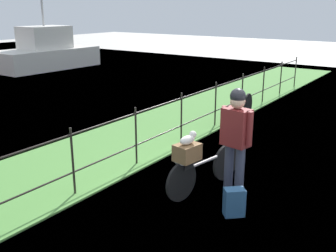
{
  "coord_description": "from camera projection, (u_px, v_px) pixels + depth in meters",
  "views": [
    {
      "loc": [
        -5.22,
        -2.36,
        2.79
      ],
      "look_at": [
        -0.09,
        1.23,
        0.9
      ],
      "focal_mm": 42.23,
      "sensor_mm": 36.0,
      "label": 1
    }
  ],
  "objects": [
    {
      "name": "ground_plane",
      "position": [
        235.0,
        192.0,
        6.2
      ],
      "size": [
        60.0,
        60.0,
        0.0
      ],
      "primitive_type": "plane",
      "color": "beige"
    },
    {
      "name": "cyclist_person",
      "position": [
        236.0,
        134.0,
        5.82
      ],
      "size": [
        0.33,
        0.53,
        1.68
      ],
      "color": "#383D51",
      "rests_on": "ground"
    },
    {
      "name": "bicycle_parked",
      "position": [
        242.0,
        109.0,
        9.83
      ],
      "size": [
        1.65,
        0.28,
        0.65
      ],
      "color": "black",
      "rests_on": "ground"
    },
    {
      "name": "wooden_crate",
      "position": [
        187.0,
        152.0,
        5.81
      ],
      "size": [
        0.41,
        0.34,
        0.25
      ],
      "primitive_type": "cube",
      "rotation": [
        0.0,
        0.0,
        -0.17
      ],
      "color": "brown",
      "rests_on": "bicycle_main"
    },
    {
      "name": "iron_fence",
      "position": [
        136.0,
        132.0,
        7.11
      ],
      "size": [
        18.04,
        0.04,
        1.09
      ],
      "color": "#28231E",
      "rests_on": "ground"
    },
    {
      "name": "grass_strip",
      "position": [
        99.0,
        153.0,
        7.82
      ],
      "size": [
        27.0,
        2.4,
        0.03
      ],
      "primitive_type": "cube",
      "color": "#569342",
      "rests_on": "ground"
    },
    {
      "name": "terrier_dog",
      "position": [
        188.0,
        139.0,
        5.77
      ],
      "size": [
        0.32,
        0.19,
        0.18
      ],
      "color": "silver",
      "rests_on": "wooden_crate"
    },
    {
      "name": "backpack_on_paving",
      "position": [
        234.0,
        202.0,
        5.47
      ],
      "size": [
        0.32,
        0.33,
        0.4
      ],
      "primitive_type": "cube",
      "rotation": [
        0.0,
        0.0,
        2.33
      ],
      "color": "#28517A",
      "rests_on": "ground"
    },
    {
      "name": "moored_boat_near",
      "position": [
        46.0,
        53.0,
        18.55
      ],
      "size": [
        4.88,
        2.35,
        3.55
      ],
      "color": "silver",
      "rests_on": "ground"
    },
    {
      "name": "bicycle_main",
      "position": [
        204.0,
        171.0,
        6.2
      ],
      "size": [
        1.68,
        0.35,
        0.61
      ],
      "color": "black",
      "rests_on": "ground"
    }
  ]
}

